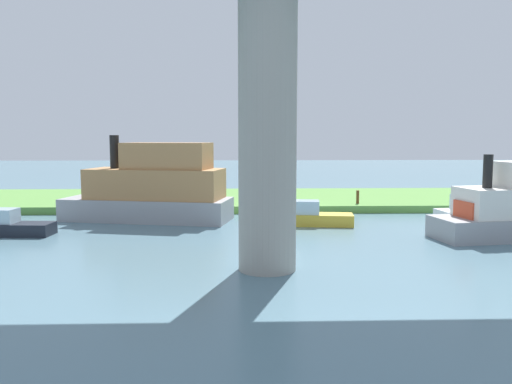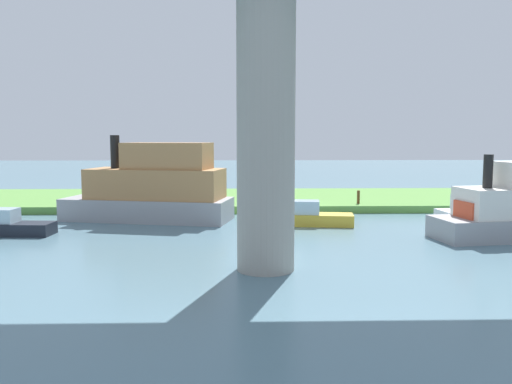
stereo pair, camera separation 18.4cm
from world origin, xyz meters
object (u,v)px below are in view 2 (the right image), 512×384
Objects in this scene: houseboat_blue at (478,213)px; skiff_small at (153,189)px; bridge_pylon at (266,128)px; motorboat_red at (313,216)px; mooring_post at (358,197)px; person_on_bank at (219,193)px; motorboat_white at (10,226)px.

skiff_small is at bearing -4.47° from houseboat_blue.
bridge_pylon is 2.44× the size of motorboat_red.
motorboat_red is (-3.20, -9.97, -4.92)m from bridge_pylon.
mooring_post is at bearing -114.35° from bridge_pylon.
bridge_pylon is 2.10× the size of houseboat_blue.
motorboat_white is at bearing 41.42° from person_on_bank.
motorboat_white is (10.45, 9.22, -0.71)m from person_on_bank.
motorboat_red reaches higher than motorboat_white.
bridge_pylon is 17.36m from person_on_bank.
bridge_pylon is at bearing 38.80° from houseboat_blue.
motorboat_red is 16.40m from motorboat_white.
bridge_pylon is at bearing 150.28° from motorboat_white.
person_on_bank reaches higher than motorboat_white.
houseboat_blue is (-9.92, -0.58, 0.09)m from motorboat_red.
bridge_pylon reaches higher than skiff_small.
motorboat_white is at bearing 6.83° from houseboat_blue.
person_on_bank is at bearing -49.27° from motorboat_red.
houseboat_blue reaches higher than motorboat_red.
houseboat_blue is (-15.67, 6.09, -0.60)m from person_on_bank.
motorboat_white is at bearing 35.06° from skiff_small.
bridge_pylon is 11.57m from motorboat_red.
mooring_post is 21.80m from motorboat_white.
skiff_small is at bearing -12.41° from motorboat_red.
bridge_pylon reaches higher than houseboat_blue.
person_on_bank is 9.73m from mooring_post.
bridge_pylon is at bearing 72.21° from motorboat_red.
skiff_small is at bearing -62.17° from bridge_pylon.
motorboat_white is at bearing 8.93° from motorboat_red.
skiff_small is (3.82, 4.57, 0.72)m from person_on_bank.
mooring_post is 7.94m from houseboat_blue.
mooring_post is 0.18× the size of houseboat_blue.
motorboat_white is (26.13, 3.13, -0.10)m from houseboat_blue.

